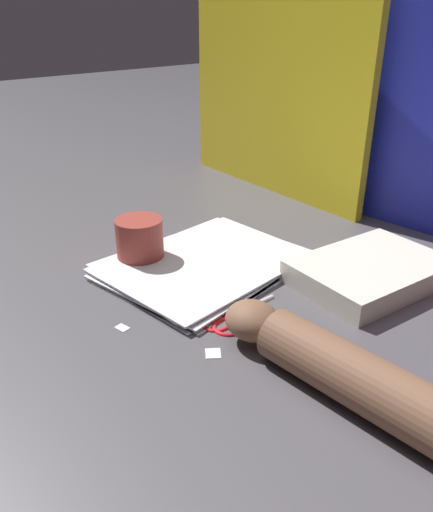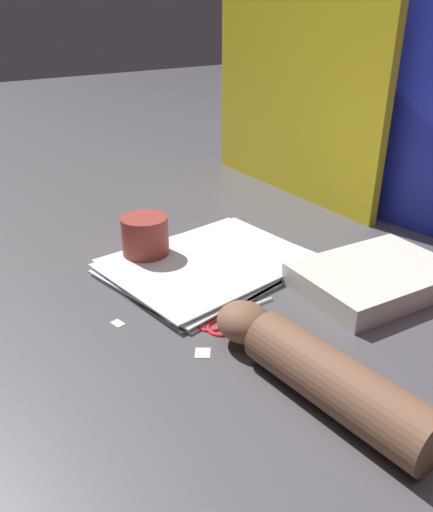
% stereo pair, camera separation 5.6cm
% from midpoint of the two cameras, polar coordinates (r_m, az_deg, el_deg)
% --- Properties ---
extents(ground_plane, '(6.00, 6.00, 0.00)m').
position_cam_midpoint_polar(ground_plane, '(0.79, 3.48, -4.22)').
color(ground_plane, '#4C494F').
extents(backdrop_panel_left, '(0.56, 0.12, 0.44)m').
position_cam_midpoint_polar(backdrop_panel_left, '(1.23, 9.88, 17.34)').
color(backdrop_panel_left, yellow).
rests_on(backdrop_panel_left, ground_plane).
extents(backdrop_panel_center, '(0.56, 0.06, 0.54)m').
position_cam_midpoint_polar(backdrop_panel_center, '(1.05, 24.43, 17.01)').
color(backdrop_panel_center, '#2833D1').
rests_on(backdrop_panel_center, ground_plane).
extents(paper_stack, '(0.28, 0.35, 0.02)m').
position_cam_midpoint_polar(paper_stack, '(0.86, 1.05, -0.89)').
color(paper_stack, white).
rests_on(paper_stack, ground_plane).
extents(book_closed, '(0.22, 0.27, 0.04)m').
position_cam_midpoint_polar(book_closed, '(0.84, 19.50, -2.33)').
color(book_closed, silver).
rests_on(book_closed, ground_plane).
extents(scissors, '(0.11, 0.14, 0.01)m').
position_cam_midpoint_polar(scissors, '(0.72, 3.10, -6.92)').
color(scissors, silver).
rests_on(scissors, ground_plane).
extents(hand_forearm, '(0.31, 0.09, 0.07)m').
position_cam_midpoint_polar(hand_forearm, '(0.59, 13.87, -12.46)').
color(hand_forearm, brown).
rests_on(hand_forearm, ground_plane).
extents(paper_scrap_near, '(0.02, 0.01, 0.00)m').
position_cam_midpoint_polar(paper_scrap_near, '(0.72, -9.03, -7.63)').
color(paper_scrap_near, white).
rests_on(paper_scrap_near, ground_plane).
extents(paper_scrap_mid, '(0.03, 0.03, 0.00)m').
position_cam_midpoint_polar(paper_scrap_mid, '(0.65, 0.91, -11.05)').
color(paper_scrap_mid, white).
rests_on(paper_scrap_mid, ground_plane).
extents(mug, '(0.08, 0.08, 0.08)m').
position_cam_midpoint_polar(mug, '(0.87, -6.32, 1.88)').
color(mug, '#99382D').
rests_on(mug, ground_plane).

